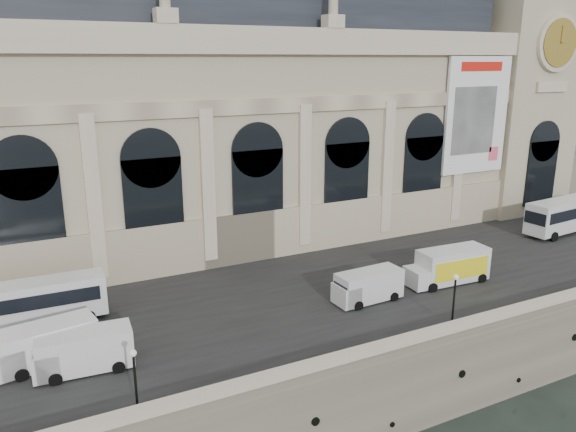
% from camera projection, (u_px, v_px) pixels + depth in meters
% --- Properties ---
extents(ground, '(260.00, 260.00, 0.00)m').
position_uv_depth(ground, '(436.00, 425.00, 40.02)').
color(ground, black).
rests_on(ground, ground).
extents(quay, '(160.00, 70.00, 6.00)m').
position_uv_depth(quay, '(245.00, 245.00, 69.25)').
color(quay, gray).
rests_on(quay, ground).
extents(street, '(160.00, 24.00, 0.06)m').
position_uv_depth(street, '(335.00, 280.00, 50.41)').
color(street, '#2D2D2D').
rests_on(street, quay).
extents(parapet, '(160.00, 1.40, 1.21)m').
position_uv_depth(parapet, '(437.00, 338.00, 38.75)').
color(parapet, gray).
rests_on(parapet, quay).
extents(museum, '(69.00, 18.70, 29.10)m').
position_uv_depth(museum, '(205.00, 113.00, 58.57)').
color(museum, '#BAAD8F').
rests_on(museum, quay).
extents(clock_pavilion, '(13.00, 14.72, 36.70)m').
position_uv_depth(clock_pavilion, '(506.00, 73.00, 72.49)').
color(clock_pavilion, '#BAAD8F').
rests_on(clock_pavilion, quay).
extents(bus_left, '(11.74, 2.98, 3.44)m').
position_uv_depth(bus_left, '(23.00, 303.00, 41.07)').
color(bus_left, silver).
rests_on(bus_left, quay).
extents(bus_right, '(13.61, 4.05, 3.95)m').
position_uv_depth(bus_right, '(571.00, 213.00, 64.16)').
color(bus_right, silver).
rests_on(bus_right, quay).
extents(van_a, '(6.50, 3.29, 2.77)m').
position_uv_depth(van_a, '(42.00, 346.00, 36.02)').
color(van_a, white).
rests_on(van_a, quay).
extents(van_b, '(6.19, 2.88, 2.68)m').
position_uv_depth(van_b, '(79.00, 352.00, 35.36)').
color(van_b, white).
rests_on(van_b, quay).
extents(van_c, '(5.89, 2.59, 2.59)m').
position_uv_depth(van_c, '(365.00, 287.00, 45.62)').
color(van_c, silver).
rests_on(van_c, quay).
extents(box_truck, '(7.84, 3.11, 3.11)m').
position_uv_depth(box_truck, '(448.00, 266.00, 49.46)').
color(box_truck, silver).
rests_on(box_truck, quay).
extents(lamp_left, '(0.40, 0.40, 3.91)m').
position_uv_depth(lamp_left, '(135.00, 382.00, 31.11)').
color(lamp_left, black).
rests_on(lamp_left, quay).
extents(lamp_right, '(0.42, 0.42, 4.13)m').
position_uv_depth(lamp_right, '(454.00, 301.00, 41.25)').
color(lamp_right, black).
rests_on(lamp_right, quay).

